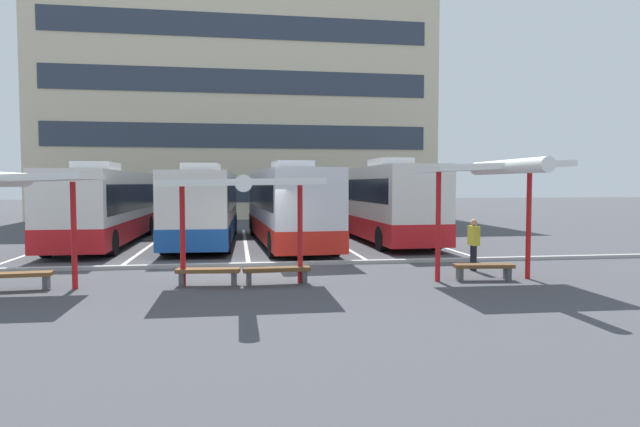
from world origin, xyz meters
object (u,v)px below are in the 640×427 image
object	(u,v)px
coach_bus_1	(205,207)
coach_bus_3	(381,203)
coach_bus_0	(106,207)
waiting_shelter_1	(242,185)
bench_2	(277,272)
bench_3	(484,268)
waiting_shelter_0	(9,182)
bench_1	(208,273)
bench_0	(17,277)
waiting_passenger_0	(474,241)
waiting_shelter_2	(489,170)
coach_bus_2	(287,207)

from	to	relation	value
coach_bus_1	coach_bus_3	distance (m)	8.16
coach_bus_0	waiting_shelter_1	distance (m)	12.27
bench_2	bench_3	distance (m)	5.75
waiting_shelter_0	bench_2	distance (m)	6.95
coach_bus_1	bench_1	xyz separation A→B (m)	(0.67, -10.54, -1.29)
coach_bus_0	bench_1	distance (m)	11.71
bench_0	waiting_passenger_0	size ratio (longest dim) A/B	1.05
bench_3	waiting_shelter_0	bearing A→B (deg)	179.29
coach_bus_3	bench_0	world-z (taller)	coach_bus_3
coach_bus_0	waiting_shelter_2	bearing A→B (deg)	-41.72
bench_3	coach_bus_1	bearing A→B (deg)	127.02
bench_0	bench_2	xyz separation A→B (m)	(6.52, -0.18, 0.00)
bench_3	waiting_passenger_0	bearing A→B (deg)	75.10
waiting_shelter_1	waiting_passenger_0	world-z (taller)	waiting_shelter_1
coach_bus_3	bench_3	distance (m)	10.79
coach_bus_1	bench_1	size ratio (longest dim) A/B	6.76
coach_bus_3	waiting_shelter_0	world-z (taller)	coach_bus_3
coach_bus_1	waiting_passenger_0	bearing A→B (deg)	-47.14
waiting_shelter_1	bench_2	world-z (taller)	waiting_shelter_1
waiting_shelter_0	waiting_passenger_0	bearing A→B (deg)	6.45
waiting_shelter_2	waiting_passenger_0	world-z (taller)	waiting_shelter_2
bench_3	coach_bus_2	bearing A→B (deg)	115.15
bench_3	waiting_passenger_0	distance (m)	1.74
waiting_shelter_0	bench_0	world-z (taller)	waiting_shelter_0
bench_1	bench_3	distance (m)	7.55
coach_bus_2	bench_0	xyz separation A→B (m)	(-7.70, -9.29, -1.33)
coach_bus_1	coach_bus_0	bearing A→B (deg)	-179.92
waiting_shelter_0	bench_3	size ratio (longest dim) A/B	2.49
waiting_shelter_1	waiting_shelter_2	size ratio (longest dim) A/B	1.04
coach_bus_2	bench_0	size ratio (longest dim) A/B	7.13
coach_bus_2	bench_0	bearing A→B (deg)	-129.65
coach_bus_2	waiting_shelter_2	size ratio (longest dim) A/B	2.65
coach_bus_1	bench_0	xyz separation A→B (m)	(-4.05, -10.45, -1.29)
coach_bus_3	waiting_shelter_1	size ratio (longest dim) A/B	2.39
bench_1	waiting_shelter_2	distance (m)	8.04
bench_2	bench_3	size ratio (longest dim) A/B	1.07
waiting_shelter_1	waiting_shelter_2	distance (m)	6.66
waiting_passenger_0	bench_2	bearing A→B (deg)	-167.88
waiting_shelter_1	bench_2	size ratio (longest dim) A/B	2.59
bench_0	coach_bus_3	bearing A→B (deg)	40.01
waiting_shelter_2	coach_bus_1	bearing A→B (deg)	126.41
coach_bus_1	bench_3	size ratio (longest dim) A/B	6.79
coach_bus_0	bench_0	world-z (taller)	coach_bus_0
coach_bus_3	waiting_shelter_2	xyz separation A→B (m)	(0.05, -10.93, 1.29)
coach_bus_3	waiting_shelter_0	distance (m)	16.16
bench_0	waiting_passenger_0	distance (m)	12.75
bench_0	bench_1	bearing A→B (deg)	-1.05
bench_1	bench_3	xyz separation A→B (m)	(7.54, -0.36, -0.00)
waiting_shelter_2	coach_bus_2	bearing A→B (deg)	114.62
coach_bus_0	bench_3	bearing A→B (deg)	-41.10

